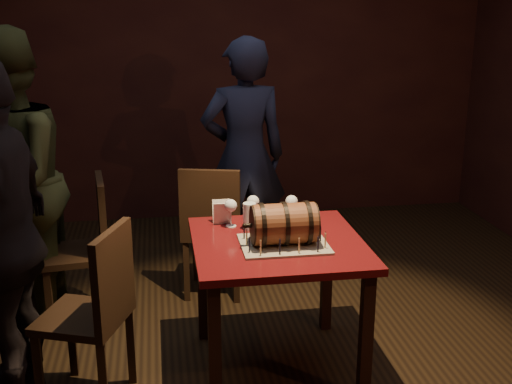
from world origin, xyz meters
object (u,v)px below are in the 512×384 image
person_left_front (1,240)px  chair_left_front (97,306)px  wine_glass_left (231,207)px  chair_left_rear (87,242)px  pint_of_ale (249,217)px  chair_back (213,225)px  wine_glass_right (292,203)px  wine_glass_mid (253,203)px  person_back (244,157)px  barrel_cake (284,224)px  pub_table (278,260)px  person_left_rear (8,184)px

person_left_front → chair_left_front: bearing=93.0°
wine_glass_left → chair_left_rear: 1.04m
pint_of_ale → chair_left_rear: size_ratio=0.16×
pint_of_ale → chair_back: chair_back is taller
wine_glass_right → pint_of_ale: 0.27m
wine_glass_mid → person_back: bearing=84.8°
wine_glass_right → chair_back: size_ratio=0.17×
chair_back → barrel_cake: bearing=-74.4°
wine_glass_left → person_back: 1.19m
chair_back → chair_left_front: bearing=-121.2°
wine_glass_mid → chair_back: bearing=105.9°
wine_glass_mid → chair_back: (-0.18, 0.63, -0.34)m
pub_table → chair_left_rear: size_ratio=0.97×
chair_back → chair_left_front: 1.30m
barrel_cake → pint_of_ale: (-0.14, 0.27, -0.05)m
wine_glass_mid → person_left_rear: bearing=163.4°
wine_glass_left → chair_back: bearing=93.8°
pub_table → person_left_rear: bearing=153.9°
wine_glass_right → pint_of_ale: bearing=-163.6°
chair_left_front → pint_of_ale: bearing=24.4°
wine_glass_left → wine_glass_right: 0.35m
barrel_cake → chair_left_rear: barrel_cake is taller
person_left_front → pint_of_ale: bearing=113.7°
wine_glass_left → wine_glass_right: (0.35, 0.02, 0.00)m
barrel_cake → chair_left_front: (-0.96, -0.10, -0.35)m
person_left_front → barrel_cake: bearing=101.1°
pub_table → chair_left_rear: (-1.07, 0.74, -0.12)m
wine_glass_mid → chair_back: chair_back is taller
pint_of_ale → person_back: person_back is taller
chair_back → pint_of_ale: bearing=-79.0°
barrel_cake → chair_left_front: bearing=-174.2°
barrel_cake → person_left_rear: bearing=152.1°
wine_glass_left → person_back: person_back is taller
barrel_cake → wine_glass_right: (0.11, 0.35, -0.00)m
wine_glass_right → chair_back: (-0.40, 0.67, -0.35)m
wine_glass_left → pint_of_ale: 0.12m
wine_glass_mid → person_left_front: 1.35m
pint_of_ale → chair_left_rear: chair_left_rear is taller
chair_left_rear → chair_back: bearing=14.3°
pub_table → wine_glass_mid: wine_glass_mid is taller
chair_left_front → chair_back: bearing=58.8°
pub_table → barrel_cake: size_ratio=2.32×
barrel_cake → wine_glass_mid: 0.40m
person_left_rear → person_left_front: bearing=9.6°
wine_glass_mid → chair_left_rear: size_ratio=0.17×
chair_back → person_back: size_ratio=0.53×
pub_table → chair_left_front: bearing=-170.0°
pub_table → chair_left_rear: bearing=145.2°
pub_table → chair_left_rear: chair_left_rear is taller
wine_glass_mid → person_left_front: size_ratio=0.09×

